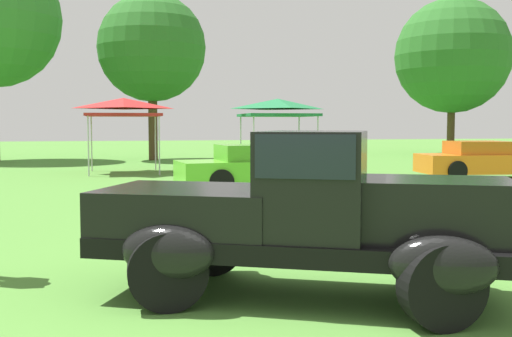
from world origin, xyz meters
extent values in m
plane|color=#4C8433|center=(0.00, 0.00, 0.00)|extent=(120.00, 120.00, 0.00)
cube|color=black|center=(0.12, 0.15, 0.56)|extent=(4.39, 3.08, 0.20)
cube|color=black|center=(1.25, -0.38, 0.94)|extent=(1.86, 1.64, 0.60)
cube|color=black|center=(0.22, 0.10, 1.18)|extent=(1.49, 1.67, 1.04)
cube|color=black|center=(0.22, 0.10, 1.48)|extent=(1.42, 1.66, 0.40)
cube|color=black|center=(-0.95, 0.65, 0.86)|extent=(2.24, 2.04, 0.48)
ellipsoid|color=black|center=(1.61, 0.24, 0.56)|extent=(0.99, 0.72, 0.52)
ellipsoid|color=black|center=(1.00, -1.06, 0.56)|extent=(0.99, 0.72, 0.52)
ellipsoid|color=black|center=(-0.65, 1.30, 0.56)|extent=(0.99, 0.72, 0.52)
ellipsoid|color=black|center=(-1.26, -0.01, 0.56)|extent=(0.99, 0.72, 0.52)
cylinder|color=black|center=(1.61, 0.24, 0.38)|extent=(0.76, 0.24, 0.76)
cylinder|color=black|center=(1.00, -1.06, 0.38)|extent=(0.76, 0.24, 0.76)
cylinder|color=black|center=(-0.65, 1.30, 0.38)|extent=(0.76, 0.24, 0.76)
cylinder|color=black|center=(-1.26, -0.01, 0.38)|extent=(0.76, 0.24, 0.76)
cylinder|color=black|center=(3.57, 2.89, 0.33)|extent=(0.66, 0.20, 0.66)
cylinder|color=black|center=(2.66, 1.64, 0.33)|extent=(0.66, 0.20, 0.66)
cube|color=#60C62D|center=(2.08, 10.23, 0.50)|extent=(4.73, 2.12, 0.60)
cube|color=#4D9F24|center=(1.89, 10.22, 1.00)|extent=(2.15, 1.64, 0.44)
cylinder|color=black|center=(3.52, 9.60, 0.32)|extent=(0.64, 0.22, 0.64)
cylinder|color=black|center=(0.78, 9.33, 0.32)|extent=(0.64, 0.22, 0.64)
cube|color=orange|center=(9.72, 11.86, 0.50)|extent=(4.12, 2.11, 0.60)
cube|color=#BB5914|center=(9.56, 11.87, 1.00)|extent=(1.89, 1.63, 0.44)
cylinder|color=black|center=(8.46, 11.22, 0.32)|extent=(0.64, 0.22, 0.64)
cylinder|color=#B7B7BC|center=(-0.36, 17.93, 1.02)|extent=(0.05, 0.05, 2.05)
cylinder|color=#B7B7BC|center=(-0.36, 15.56, 1.02)|extent=(0.05, 0.05, 2.05)
cylinder|color=#B7B7BC|center=(-2.74, 17.93, 1.02)|extent=(0.05, 0.05, 2.05)
cylinder|color=#B7B7BC|center=(-2.74, 15.56, 1.02)|extent=(0.05, 0.05, 2.05)
cube|color=red|center=(-1.55, 16.75, 2.10)|extent=(2.64, 2.64, 0.10)
pyramid|color=red|center=(-1.55, 16.75, 2.52)|extent=(2.59, 2.59, 0.38)
cylinder|color=#B7B7BC|center=(5.22, 17.39, 1.02)|extent=(0.05, 0.05, 2.05)
cylinder|color=#B7B7BC|center=(5.22, 15.04, 1.02)|extent=(0.05, 0.05, 2.05)
cylinder|color=#B7B7BC|center=(2.87, 17.39, 1.02)|extent=(0.05, 0.05, 2.05)
cylinder|color=#B7B7BC|center=(2.87, 15.04, 1.02)|extent=(0.05, 0.05, 2.05)
cube|color=#1E703D|center=(4.04, 16.22, 2.10)|extent=(2.61, 2.61, 0.10)
pyramid|color=#1E703D|center=(4.04, 16.22, 2.52)|extent=(2.56, 2.56, 0.38)
cylinder|color=#47331E|center=(-0.11, 24.48, 2.02)|extent=(0.44, 0.44, 4.03)
sphere|color=#286623|center=(-0.11, 24.48, 5.47)|extent=(5.23, 5.23, 5.23)
cylinder|color=#47331E|center=(17.29, 26.73, 1.95)|extent=(0.44, 0.44, 3.91)
sphere|color=#286623|center=(17.29, 26.73, 5.74)|extent=(6.66, 6.66, 6.66)
camera|label=1|loc=(-1.68, -5.73, 1.77)|focal=42.73mm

